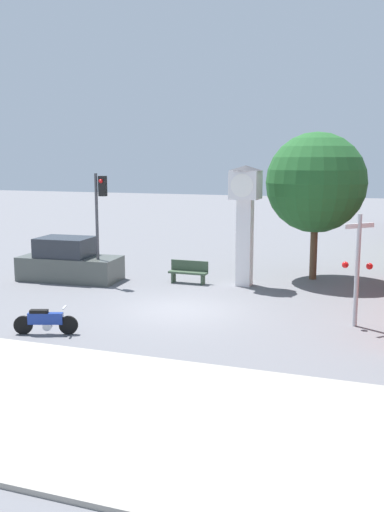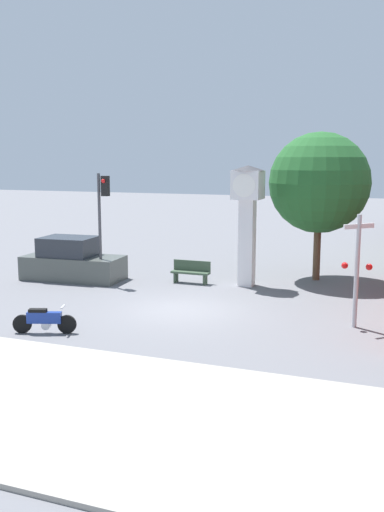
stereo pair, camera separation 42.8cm
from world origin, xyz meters
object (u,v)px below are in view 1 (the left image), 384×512
object	(u,v)px
clock_tower	(245,206)
traffic_light	(100,209)
bench	(189,271)
motorcycle	(45,321)
street_tree	(316,183)
railroad_crossing_signal	(357,265)
parked_car	(69,262)

from	to	relation	value
clock_tower	traffic_light	size ratio (longest dim) A/B	1.07
bench	motorcycle	bearing A→B (deg)	-101.26
clock_tower	street_tree	bearing A→B (deg)	41.19
railroad_crossing_signal	bench	xyz separation A→B (m)	(-6.84, 4.06, -1.39)
clock_tower	bench	distance (m)	3.53
street_tree	parked_car	distance (m)	10.81
motorcycle	railroad_crossing_signal	world-z (taller)	railroad_crossing_signal
motorcycle	railroad_crossing_signal	size ratio (longest dim) A/B	0.52
railroad_crossing_signal	parked_car	world-z (taller)	railroad_crossing_signal
street_tree	traffic_light	bearing A→B (deg)	-154.62
street_tree	bench	xyz separation A→B (m)	(-4.70, -2.49, -3.57)
street_tree	motorcycle	bearing A→B (deg)	-121.13
motorcycle	traffic_light	size ratio (longest dim) A/B	0.40
traffic_light	bench	xyz separation A→B (m)	(3.31, 1.31, -2.57)
traffic_light	railroad_crossing_signal	world-z (taller)	traffic_light
clock_tower	parked_car	distance (m)	7.74
traffic_light	clock_tower	bearing A→B (deg)	16.58
motorcycle	bench	world-z (taller)	bench
traffic_light	parked_car	size ratio (longest dim) A/B	1.04
bench	parked_car	distance (m)	5.08
motorcycle	clock_tower	bearing A→B (deg)	45.98
railroad_crossing_signal	street_tree	world-z (taller)	street_tree
traffic_light	parked_car	distance (m)	2.85
clock_tower	street_tree	distance (m)	3.37
motorcycle	parked_car	size ratio (longest dim) A/B	0.42
bench	parked_car	xyz separation A→B (m)	(-4.95, -1.08, 0.26)
street_tree	bench	size ratio (longest dim) A/B	3.83
motorcycle	clock_tower	xyz separation A→B (m)	(3.83, 8.25, 2.78)
traffic_light	street_tree	size ratio (longest dim) A/B	0.73
motorcycle	bench	distance (m)	8.06
railroad_crossing_signal	bench	distance (m)	8.08
clock_tower	railroad_crossing_signal	bearing A→B (deg)	-43.87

